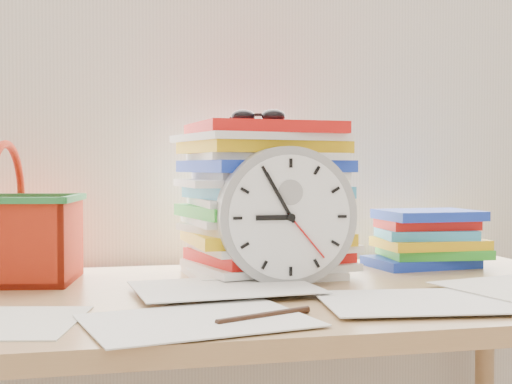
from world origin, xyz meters
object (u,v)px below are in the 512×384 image
object	(u,v)px
clock	(286,216)
basket	(7,213)
desk	(241,333)
paper_stack	(263,199)
book_stack	(427,238)

from	to	relation	value
clock	basket	size ratio (longest dim) A/B	0.98
desk	paper_stack	size ratio (longest dim) A/B	4.40
desk	paper_stack	distance (m)	0.29
desk	book_stack	distance (m)	0.52
basket	book_stack	bearing A→B (deg)	10.41
basket	desk	bearing A→B (deg)	-16.01
paper_stack	clock	size ratio (longest dim) A/B	1.27
desk	clock	distance (m)	0.22
paper_stack	book_stack	size ratio (longest dim) A/B	1.31
paper_stack	book_stack	bearing A→B (deg)	6.08
clock	book_stack	distance (m)	0.41
paper_stack	book_stack	world-z (taller)	paper_stack
desk	basket	world-z (taller)	basket
desk	paper_stack	world-z (taller)	paper_stack
clock	paper_stack	bearing A→B (deg)	94.26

